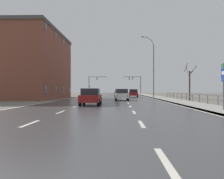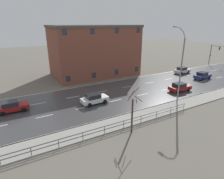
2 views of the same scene
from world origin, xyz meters
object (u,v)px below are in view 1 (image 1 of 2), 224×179
object	(u,v)px
brick_building	(27,65)
car_near_left	(91,97)
traffic_signal_left	(92,82)
car_distant	(133,93)
car_mid_centre	(118,93)
car_far_right	(122,95)
car_far_left	(96,93)
traffic_signal_right	(136,82)
highway_sign	(223,81)
street_lamp_midground	(153,68)

from	to	relation	value
brick_building	car_near_left	bearing A→B (deg)	-54.92
traffic_signal_left	car_distant	world-z (taller)	traffic_signal_left
car_distant	brick_building	xyz separation A→B (m)	(-18.28, -8.32, 4.78)
car_near_left	traffic_signal_left	bearing A→B (deg)	95.68
car_mid_centre	brick_building	world-z (taller)	brick_building
car_distant	car_far_right	distance (m)	15.76
car_far_right	brick_building	world-z (taller)	brick_building
car_far_left	traffic_signal_right	bearing A→B (deg)	53.63
highway_sign	traffic_signal_left	bearing A→B (deg)	104.66
car_far_left	car_mid_centre	size ratio (longest dim) A/B	1.00
traffic_signal_left	car_far_right	size ratio (longest dim) A/B	1.36
traffic_signal_left	car_mid_centre	xyz separation A→B (m)	(7.95, -15.13, -2.98)
street_lamp_midground	car_near_left	xyz separation A→B (m)	(-8.72, -22.28, -4.68)
car_far_right	car_far_left	world-z (taller)	same
car_mid_centre	brick_building	size ratio (longest dim) A/B	0.22
car_far_right	car_near_left	bearing A→B (deg)	-107.32
traffic_signal_left	car_near_left	size ratio (longest dim) A/B	1.37
car_far_left	street_lamp_midground	bearing A→B (deg)	-54.24
traffic_signal_right	car_distant	distance (m)	27.18
highway_sign	traffic_signal_left	distance (m)	60.22
car_distant	car_mid_centre	size ratio (longest dim) A/B	1.00
car_far_right	car_mid_centre	world-z (taller)	same
car_far_left	car_distant	bearing A→B (deg)	-53.57
highway_sign	car_distant	xyz separation A→B (m)	(-4.22, 32.72, -1.26)
traffic_signal_right	car_near_left	world-z (taller)	traffic_signal_right
car_mid_centre	traffic_signal_right	bearing A→B (deg)	68.50
street_lamp_midground	brick_building	bearing A→B (deg)	-169.48
car_far_right	brick_building	distance (m)	18.03
car_far_right	street_lamp_midground	bearing A→B (deg)	60.57
traffic_signal_right	car_far_left	world-z (taller)	traffic_signal_right
car_distant	car_far_left	world-z (taller)	same
car_mid_centre	brick_building	distance (m)	24.59
car_far_right	brick_building	bearing A→B (deg)	153.09
car_far_left	brick_building	distance (m)	21.56
traffic_signal_right	highway_sign	bearing A→B (deg)	-88.18
car_far_right	traffic_signal_right	bearing A→B (deg)	81.26
car_near_left	car_distant	bearing A→B (deg)	78.02
brick_building	traffic_signal_right	bearing A→B (deg)	59.67
traffic_signal_left	street_lamp_midground	bearing A→B (deg)	-64.40
car_mid_centre	brick_building	xyz separation A→B (m)	(-15.21, -18.72, 4.78)
highway_sign	car_far_right	distance (m)	18.46
street_lamp_midground	car_near_left	distance (m)	24.39
traffic_signal_right	car_far_left	bearing A→B (deg)	-123.19
car_far_left	car_mid_centre	distance (m)	5.47
highway_sign	traffic_signal_right	distance (m)	59.67
car_far_left	car_near_left	size ratio (longest dim) A/B	1.02
traffic_signal_right	car_mid_centre	size ratio (longest dim) A/B	1.37
traffic_signal_right	traffic_signal_left	world-z (taller)	traffic_signal_right
street_lamp_midground	car_far_left	distance (m)	19.37
traffic_signal_left	car_distant	distance (m)	27.96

